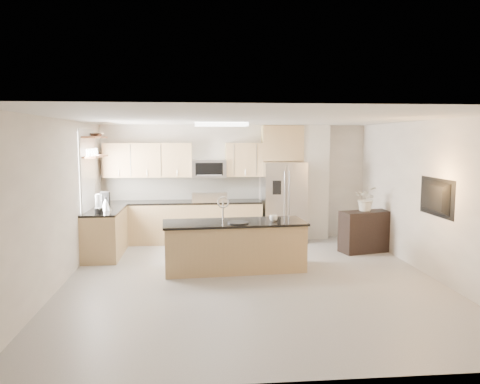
{
  "coord_description": "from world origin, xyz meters",
  "views": [
    {
      "loc": [
        -0.88,
        -7.38,
        2.28
      ],
      "look_at": [
        -0.07,
        1.3,
        1.3
      ],
      "focal_mm": 35.0,
      "sensor_mm": 36.0,
      "label": 1
    }
  ],
  "objects": [
    {
      "name": "refrigerator",
      "position": [
        1.06,
        2.87,
        0.89
      ],
      "size": [
        0.92,
        0.78,
        1.78
      ],
      "color": "silver",
      "rests_on": "floor"
    },
    {
      "name": "television",
      "position": [
        2.91,
        -0.2,
        1.35
      ],
      "size": [
        0.14,
        1.08,
        0.62
      ],
      "primitive_type": "imported",
      "rotation": [
        0.0,
        0.0,
        1.57
      ],
      "color": "black",
      "rests_on": "wall_right"
    },
    {
      "name": "kettle",
      "position": [
        -2.62,
        1.72,
        1.04
      ],
      "size": [
        0.21,
        0.21,
        0.26
      ],
      "color": "silver",
      "rests_on": "left_counter"
    },
    {
      "name": "blender",
      "position": [
        -2.67,
        1.33,
        1.08
      ],
      "size": [
        0.16,
        0.16,
        0.36
      ],
      "color": "black",
      "rests_on": "left_counter"
    },
    {
      "name": "coffee_maker",
      "position": [
        -2.69,
        2.04,
        1.07
      ],
      "size": [
        0.18,
        0.22,
        0.32
      ],
      "color": "black",
      "rests_on": "left_counter"
    },
    {
      "name": "shelf_upper",
      "position": [
        -2.85,
        1.95,
        2.32
      ],
      "size": [
        0.3,
        1.2,
        0.04
      ],
      "primitive_type": "cube",
      "color": "#95593B",
      "rests_on": "wall_left"
    },
    {
      "name": "island",
      "position": [
        -0.23,
        0.63,
        0.43
      ],
      "size": [
        2.52,
        1.05,
        1.28
      ],
      "rotation": [
        0.0,
        0.0,
        0.07
      ],
      "color": "tan",
      "rests_on": "floor"
    },
    {
      "name": "wall_front",
      "position": [
        0.0,
        -3.25,
        1.3
      ],
      "size": [
        6.0,
        0.02,
        2.6
      ],
      "primitive_type": "cube",
      "color": "silver",
      "rests_on": "floor"
    },
    {
      "name": "floor",
      "position": [
        0.0,
        0.0,
        0.0
      ],
      "size": [
        6.5,
        6.5,
        0.0
      ],
      "primitive_type": "plane",
      "color": "#A6A29D",
      "rests_on": "ground"
    },
    {
      "name": "credenza",
      "position": [
        2.54,
        1.69,
        0.42
      ],
      "size": [
        1.12,
        0.68,
        0.84
      ],
      "primitive_type": "cube",
      "rotation": [
        0.0,
        0.0,
        0.25
      ],
      "color": "black",
      "rests_on": "floor"
    },
    {
      "name": "range",
      "position": [
        -0.6,
        2.92,
        0.47
      ],
      "size": [
        0.76,
        0.64,
        1.14
      ],
      "color": "black",
      "rests_on": "floor"
    },
    {
      "name": "wall_left",
      "position": [
        -3.0,
        0.0,
        1.3
      ],
      "size": [
        0.02,
        6.5,
        2.6
      ],
      "primitive_type": "cube",
      "color": "silver",
      "rests_on": "floor"
    },
    {
      "name": "upper_cabinets",
      "position": [
        -1.3,
        3.09,
        1.83
      ],
      "size": [
        3.5,
        0.33,
        0.75
      ],
      "color": "#D2BB71",
      "rests_on": "wall_back"
    },
    {
      "name": "bowl",
      "position": [
        -2.85,
        2.16,
        2.38
      ],
      "size": [
        0.45,
        0.45,
        0.09
      ],
      "primitive_type": "imported",
      "rotation": [
        0.0,
        0.0,
        -0.26
      ],
      "color": "silver",
      "rests_on": "shelf_upper"
    },
    {
      "name": "ceiling",
      "position": [
        0.0,
        0.0,
        2.6
      ],
      "size": [
        6.0,
        6.5,
        0.02
      ],
      "primitive_type": "cube",
      "color": "silver",
      "rests_on": "wall_back"
    },
    {
      "name": "back_counter",
      "position": [
        -1.23,
        2.93,
        0.47
      ],
      "size": [
        3.55,
        0.66,
        1.44
      ],
      "color": "tan",
      "rests_on": "floor"
    },
    {
      "name": "microwave",
      "position": [
        -0.6,
        3.04,
        1.63
      ],
      "size": [
        0.76,
        0.4,
        0.4
      ],
      "color": "silver",
      "rests_on": "upper_cabinets"
    },
    {
      "name": "wall_back",
      "position": [
        0.0,
        3.25,
        1.3
      ],
      "size": [
        6.0,
        0.02,
        2.6
      ],
      "primitive_type": "cube",
      "color": "silver",
      "rests_on": "floor"
    },
    {
      "name": "shelf_lower",
      "position": [
        -2.85,
        1.95,
        1.95
      ],
      "size": [
        0.3,
        1.2,
        0.04
      ],
      "primitive_type": "cube",
      "color": "#95593B",
      "rests_on": "wall_left"
    },
    {
      "name": "partition_column",
      "position": [
        1.82,
        3.1,
        1.3
      ],
      "size": [
        0.6,
        0.3,
        2.6
      ],
      "primitive_type": "cube",
      "color": "white",
      "rests_on": "floor"
    },
    {
      "name": "wall_right",
      "position": [
        3.0,
        0.0,
        1.3
      ],
      "size": [
        0.02,
        6.5,
        2.6
      ],
      "primitive_type": "cube",
      "color": "silver",
      "rests_on": "floor"
    },
    {
      "name": "window",
      "position": [
        -2.98,
        1.85,
        1.65
      ],
      "size": [
        0.04,
        1.15,
        1.65
      ],
      "color": "white",
      "rests_on": "wall_left"
    },
    {
      "name": "platter",
      "position": [
        -0.18,
        0.46,
        0.87
      ],
      "size": [
        0.45,
        0.45,
        0.02
      ],
      "primitive_type": "cylinder",
      "rotation": [
        0.0,
        0.0,
        0.29
      ],
      "color": "black",
      "rests_on": "island"
    },
    {
      "name": "flower_vase",
      "position": [
        2.54,
        1.71,
        1.22
      ],
      "size": [
        0.87,
        0.81,
        0.77
      ],
      "primitive_type": "imported",
      "rotation": [
        0.0,
        0.0,
        -0.37
      ],
      "color": "silver",
      "rests_on": "credenza"
    },
    {
      "name": "cup",
      "position": [
        0.45,
        0.58,
        0.91
      ],
      "size": [
        0.18,
        0.18,
        0.11
      ],
      "primitive_type": "imported",
      "rotation": [
        0.0,
        0.0,
        0.32
      ],
      "color": "white",
      "rests_on": "island"
    },
    {
      "name": "ceiling_fixture",
      "position": [
        -0.4,
        1.6,
        2.56
      ],
      "size": [
        1.0,
        0.5,
        0.06
      ],
      "primitive_type": "cube",
      "color": "white",
      "rests_on": "ceiling"
    },
    {
      "name": "left_counter",
      "position": [
        -2.67,
        1.85,
        0.46
      ],
      "size": [
        0.66,
        1.5,
        0.92
      ],
      "color": "tan",
      "rests_on": "floor"
    }
  ]
}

